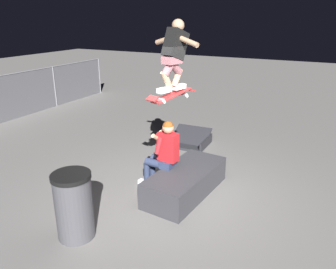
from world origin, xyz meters
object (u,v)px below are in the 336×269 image
Objects in this scene: kicker_ramp at (189,141)px; trash_bin at (74,206)px; skater_airborne at (174,52)px; skateboard at (172,95)px; ledge_box_main at (185,181)px; person_sitting_on_ledge at (163,152)px.

trash_bin reaches higher than kicker_ramp.
skater_airborne is 3.17m from kicker_ramp.
trash_bin is at bearing 163.39° from skateboard.
skater_airborne is at bearing -16.59° from trash_bin.
trash_bin is (-1.87, 0.56, -1.23)m from skateboard.
skateboard is (0.07, 0.31, 1.49)m from ledge_box_main.
kicker_ramp is (2.18, 0.90, -0.15)m from ledge_box_main.
skater_airborne is at bearing -15.87° from skateboard.
person_sitting_on_ledge is (-0.01, 0.44, 0.48)m from ledge_box_main.
skateboard reaches higher than person_sitting_on_ledge.
skater_airborne reaches higher than person_sitting_on_ledge.
person_sitting_on_ledge is at bearing -13.63° from trash_bin.
kicker_ramp is (2.19, 0.47, -0.63)m from person_sitting_on_ledge.
skater_airborne reaches higher than ledge_box_main.
ledge_box_main is 2.20m from skater_airborne.
trash_bin reaches higher than ledge_box_main.
person_sitting_on_ledge is at bearing 91.48° from ledge_box_main.
trash_bin is at bearing -179.55° from kicker_ramp.
skateboard is 2.31m from trash_bin.
person_sitting_on_ledge is 1.86m from trash_bin.
ledge_box_main is 1.52m from skateboard.
kicker_ramp is at bearing 11.98° from person_sitting_on_ledge.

